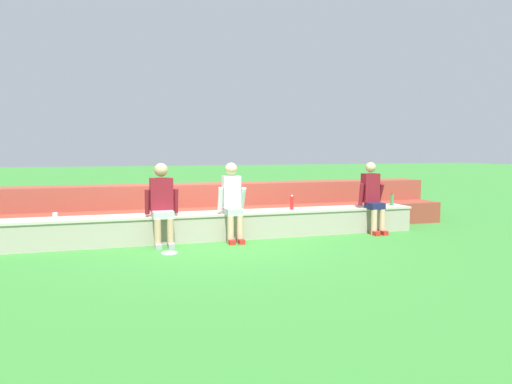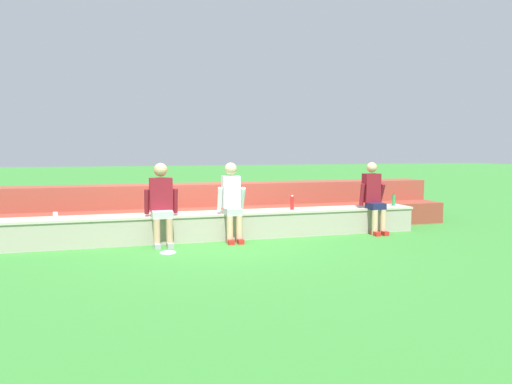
% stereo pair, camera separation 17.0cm
% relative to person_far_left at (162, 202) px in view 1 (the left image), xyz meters
% --- Properties ---
extents(ground_plane, '(80.00, 80.00, 0.00)m').
position_rel_person_far_left_xyz_m(ground_plane, '(0.89, 0.01, -0.74)').
color(ground_plane, '#388433').
extents(stone_seating_wall, '(7.91, 0.60, 0.48)m').
position_rel_person_far_left_xyz_m(stone_seating_wall, '(0.89, 0.29, -0.48)').
color(stone_seating_wall, '#A8A08E').
rests_on(stone_seating_wall, ground).
extents(brick_bleachers, '(10.41, 1.40, 0.90)m').
position_rel_person_far_left_xyz_m(brick_bleachers, '(0.89, 1.52, -0.36)').
color(brick_bleachers, brown).
rests_on(brick_bleachers, ground).
extents(person_far_left, '(0.55, 0.55, 1.37)m').
position_rel_person_far_left_xyz_m(person_far_left, '(0.00, 0.00, 0.00)').
color(person_far_left, tan).
rests_on(person_far_left, ground).
extents(person_left_of_center, '(0.48, 0.51, 1.37)m').
position_rel_person_far_left_xyz_m(person_left_of_center, '(1.20, -0.02, -0.02)').
color(person_left_of_center, '#DBAD89').
rests_on(person_left_of_center, ground).
extents(person_center, '(0.49, 0.55, 1.36)m').
position_rel_person_far_left_xyz_m(person_center, '(3.99, 0.02, -0.03)').
color(person_center, '#DBAD89').
rests_on(person_center, ground).
extents(water_bottle_mid_right, '(0.06, 0.06, 0.25)m').
position_rel_person_far_left_xyz_m(water_bottle_mid_right, '(4.59, 0.29, -0.14)').
color(water_bottle_mid_right, green).
rests_on(water_bottle_mid_right, stone_seating_wall).
extents(water_bottle_near_left, '(0.07, 0.07, 0.27)m').
position_rel_person_far_left_xyz_m(water_bottle_near_left, '(2.42, 0.27, -0.13)').
color(water_bottle_near_left, red).
rests_on(water_bottle_near_left, stone_seating_wall).
extents(plastic_cup_middle, '(0.08, 0.08, 0.11)m').
position_rel_person_far_left_xyz_m(plastic_cup_middle, '(-1.68, 0.27, -0.20)').
color(plastic_cup_middle, white).
rests_on(plastic_cup_middle, stone_seating_wall).
extents(frisbee, '(0.25, 0.25, 0.02)m').
position_rel_person_far_left_xyz_m(frisbee, '(0.02, -0.67, -0.73)').
color(frisbee, white).
rests_on(frisbee, ground).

